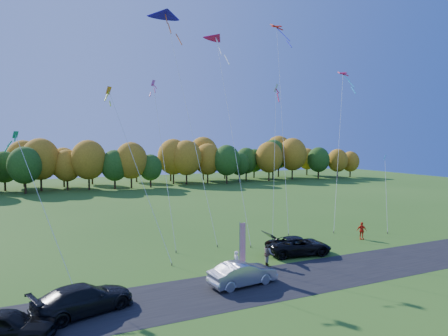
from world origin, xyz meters
name	(u,v)px	position (x,y,z in m)	size (l,w,h in m)	color
ground	(257,263)	(0.00, 0.00, 0.00)	(160.00, 160.00, 0.00)	#2A5616
asphalt_strip	(285,280)	(0.00, -4.00, 0.01)	(90.00, 6.00, 0.01)	black
tree_line	(123,187)	(0.00, 55.00, 0.00)	(116.00, 12.00, 10.00)	#1E4711
black_suv	(299,246)	(4.36, 0.65, 0.75)	(2.49, 5.41, 1.50)	black
silver_sedan	(243,274)	(-3.08, -3.61, 0.76)	(1.61, 4.62, 1.52)	#AEAFB3
dark_truck_a	(84,299)	(-12.98, -3.75, 0.80)	(2.24, 5.51, 1.60)	black
dark_truck_b	(5,326)	(-16.65, -5.59, 0.79)	(1.85, 4.61, 1.57)	black
person_tailgate_a	(237,262)	(-2.38, -1.34, 0.81)	(0.59, 0.39, 1.61)	silver
person_tailgate_b	(269,253)	(0.54, -0.90, 0.96)	(0.94, 0.73, 1.93)	gray
person_east	(362,231)	(12.85, 2.38, 0.83)	(0.97, 0.40, 1.65)	red
feather_flag	(242,242)	(-2.13, -1.66, 2.29)	(0.50, 0.10, 3.76)	#999999
kite_delta_blue	(187,111)	(-1.84, 10.45, 12.27)	(3.68, 10.53, 24.60)	#4C3F33
kite_parafoil_orange	(282,118)	(10.09, 12.22, 12.04)	(7.33, 11.88, 24.49)	#4C3F33
kite_delta_red	(230,123)	(2.43, 9.76, 11.24)	(2.86, 11.57, 22.41)	#4C3F33
kite_parafoil_rainbow	(339,144)	(16.04, 9.51, 9.02)	(9.31, 8.60, 18.36)	#4C3F33
kite_diamond_yellow	(138,171)	(-7.77, 5.73, 6.98)	(3.93, 7.64, 14.42)	#4C3F33
kite_diamond_green	(42,204)	(-14.90, 3.81, 5.05)	(3.78, 6.91, 10.42)	#4C3F33
kite_diamond_white	(274,158)	(6.83, 8.49, 7.70)	(4.05, 5.65, 15.96)	#4C3F33
kite_diamond_pink	(163,157)	(-4.89, 8.41, 7.97)	(0.98, 6.33, 15.46)	#4C3F33
kite_diamond_blue_low	(386,193)	(18.06, 4.38, 3.89)	(2.74, 3.24, 8.16)	#4C3F33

